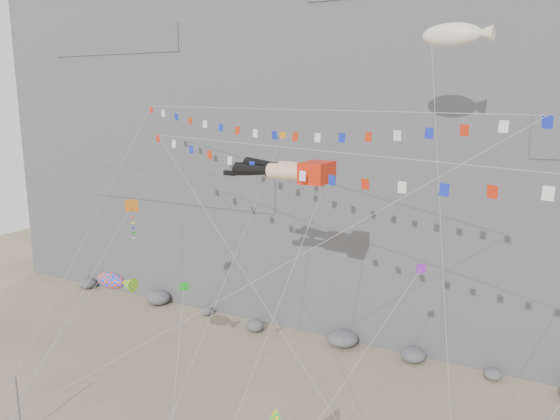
# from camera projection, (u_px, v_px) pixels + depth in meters

# --- Properties ---
(cliff) EXTENTS (80.00, 28.00, 50.00)m
(cliff) POSITION_uv_depth(u_px,v_px,m) (404.00, 52.00, 54.10)
(cliff) COLOR slate
(cliff) RESTS_ON ground
(talus_boulders) EXTENTS (60.00, 3.00, 1.20)m
(talus_boulders) POSITION_uv_depth(u_px,v_px,m) (343.00, 339.00, 46.11)
(talus_boulders) COLOR slate
(talus_boulders) RESTS_ON ground
(anchor_pole_left) EXTENTS (0.12, 0.12, 4.07)m
(anchor_pole_left) POSITION_uv_depth(u_px,v_px,m) (19.00, 406.00, 33.48)
(anchor_pole_left) COLOR slate
(anchor_pole_left) RESTS_ON ground
(legs_kite) EXTENTS (6.82, 14.76, 21.24)m
(legs_kite) POSITION_uv_depth(u_px,v_px,m) (288.00, 171.00, 31.93)
(legs_kite) COLOR red
(legs_kite) RESTS_ON ground
(flag_banner_upper) EXTENTS (30.29, 17.50, 27.59)m
(flag_banner_upper) POSITION_uv_depth(u_px,v_px,m) (284.00, 110.00, 34.24)
(flag_banner_upper) COLOR red
(flag_banner_upper) RESTS_ON ground
(flag_banner_lower) EXTENTS (30.59, 11.39, 20.83)m
(flag_banner_lower) POSITION_uv_depth(u_px,v_px,m) (317.00, 151.00, 28.71)
(flag_banner_lower) COLOR red
(flag_banner_lower) RESTS_ON ground
(harlequin_kite) EXTENTS (5.06, 9.26, 16.37)m
(harlequin_kite) POSITION_uv_depth(u_px,v_px,m) (131.00, 206.00, 36.15)
(harlequin_kite) COLOR red
(harlequin_kite) RESTS_ON ground
(fish_windsock) EXTENTS (7.64, 5.51, 11.76)m
(fish_windsock) POSITION_uv_depth(u_px,v_px,m) (111.00, 281.00, 34.92)
(fish_windsock) COLOR #EC460C
(fish_windsock) RESTS_ON ground
(blimp_windsock) EXTENTS (6.30, 12.55, 27.13)m
(blimp_windsock) POSITION_uv_depth(u_px,v_px,m) (452.00, 36.00, 31.93)
(blimp_windsock) COLOR #EFE3C5
(blimp_windsock) RESTS_ON ground
(small_kite_a) EXTENTS (1.47, 15.09, 23.22)m
(small_kite_a) POSITION_uv_depth(u_px,v_px,m) (279.00, 145.00, 36.46)
(small_kite_a) COLOR orange
(small_kite_a) RESTS_ON ground
(small_kite_b) EXTENTS (6.34, 11.02, 16.69)m
(small_kite_b) POSITION_uv_depth(u_px,v_px,m) (418.00, 273.00, 28.74)
(small_kite_b) COLOR purple
(small_kite_b) RESTS_ON ground
(small_kite_c) EXTENTS (4.20, 7.51, 12.48)m
(small_kite_c) POSITION_uv_depth(u_px,v_px,m) (184.00, 290.00, 31.71)
(small_kite_c) COLOR #16921B
(small_kite_c) RESTS_ON ground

